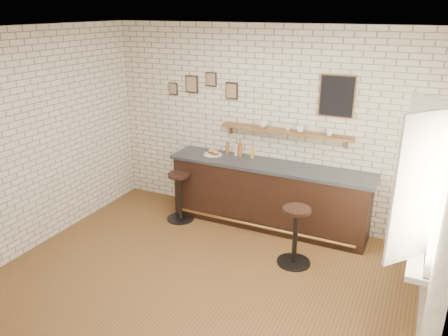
{
  "coord_description": "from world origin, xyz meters",
  "views": [
    {
      "loc": [
        2.26,
        -4.1,
        3.22
      ],
      "look_at": [
        -0.12,
        0.9,
        1.16
      ],
      "focal_mm": 35.0,
      "sensor_mm": 36.0,
      "label": 1
    }
  ],
  "objects_px": {
    "bitters_bottle_brown": "(227,149)",
    "bitters_bottle_amber": "(240,150)",
    "bar_counter": "(268,195)",
    "shelf_cup_a": "(263,124)",
    "shelf_cup_b": "(288,128)",
    "book_upper": "(419,242)",
    "condiment_bottle_yellow": "(252,153)",
    "bar_stool_right": "(295,234)",
    "shelf_cup_c": "(300,129)",
    "book_lower": "(418,244)",
    "ciabatta_sandwich": "(214,152)",
    "sandwich_plate": "(213,155)",
    "bitters_bottle_white": "(236,150)",
    "bar_stool_left": "(180,195)",
    "shelf_cup_d": "(329,132)"
  },
  "relations": [
    {
      "from": "bitters_bottle_brown",
      "to": "bitters_bottle_amber",
      "type": "distance_m",
      "value": 0.22
    },
    {
      "from": "bar_counter",
      "to": "shelf_cup_a",
      "type": "relative_size",
      "value": 24.41
    },
    {
      "from": "bitters_bottle_brown",
      "to": "shelf_cup_b",
      "type": "xyz_separation_m",
      "value": [
        0.96,
        0.04,
        0.45
      ]
    },
    {
      "from": "bar_counter",
      "to": "book_upper",
      "type": "height_order",
      "value": "bar_counter"
    },
    {
      "from": "condiment_bottle_yellow",
      "to": "shelf_cup_a",
      "type": "bearing_deg",
      "value": 15.34
    },
    {
      "from": "bar_stool_right",
      "to": "shelf_cup_c",
      "type": "distance_m",
      "value": 1.58
    },
    {
      "from": "bar_stool_right",
      "to": "book_lower",
      "type": "xyz_separation_m",
      "value": [
        1.43,
        -0.57,
        0.51
      ]
    },
    {
      "from": "ciabatta_sandwich",
      "to": "book_upper",
      "type": "height_order",
      "value": "ciabatta_sandwich"
    },
    {
      "from": "condiment_bottle_yellow",
      "to": "bar_stool_right",
      "type": "xyz_separation_m",
      "value": [
        1.03,
        -1.03,
        -0.65
      ]
    },
    {
      "from": "sandwich_plate",
      "to": "bitters_bottle_white",
      "type": "relative_size",
      "value": 1.32
    },
    {
      "from": "bar_counter",
      "to": "book_upper",
      "type": "relative_size",
      "value": 12.99
    },
    {
      "from": "bitters_bottle_amber",
      "to": "book_lower",
      "type": "distance_m",
      "value": 3.12
    },
    {
      "from": "ciabatta_sandwich",
      "to": "condiment_bottle_yellow",
      "type": "distance_m",
      "value": 0.62
    },
    {
      "from": "shelf_cup_a",
      "to": "shelf_cup_b",
      "type": "xyz_separation_m",
      "value": [
        0.38,
        0.0,
        -0.01
      ]
    },
    {
      "from": "bitters_bottle_white",
      "to": "shelf_cup_a",
      "type": "height_order",
      "value": "shelf_cup_a"
    },
    {
      "from": "condiment_bottle_yellow",
      "to": "ciabatta_sandwich",
      "type": "bearing_deg",
      "value": -167.48
    },
    {
      "from": "condiment_bottle_yellow",
      "to": "shelf_cup_c",
      "type": "bearing_deg",
      "value": 3.29
    },
    {
      "from": "shelf_cup_a",
      "to": "bar_stool_right",
      "type": "bearing_deg",
      "value": -56.05
    },
    {
      "from": "bitters_bottle_amber",
      "to": "shelf_cup_b",
      "type": "bearing_deg",
      "value": 3.21
    },
    {
      "from": "bitters_bottle_brown",
      "to": "book_lower",
      "type": "distance_m",
      "value": 3.31
    },
    {
      "from": "bitters_bottle_brown",
      "to": "bar_stool_left",
      "type": "relative_size",
      "value": 0.24
    },
    {
      "from": "bitters_bottle_white",
      "to": "book_upper",
      "type": "xyz_separation_m",
      "value": [
        2.74,
        -1.59,
        -0.13
      ]
    },
    {
      "from": "bitters_bottle_brown",
      "to": "shelf_cup_b",
      "type": "distance_m",
      "value": 1.07
    },
    {
      "from": "bitters_bottle_amber",
      "to": "shelf_cup_c",
      "type": "distance_m",
      "value": 1.03
    },
    {
      "from": "book_lower",
      "to": "bitters_bottle_amber",
      "type": "bearing_deg",
      "value": 148.52
    },
    {
      "from": "condiment_bottle_yellow",
      "to": "book_lower",
      "type": "relative_size",
      "value": 0.7
    },
    {
      "from": "condiment_bottle_yellow",
      "to": "book_upper",
      "type": "distance_m",
      "value": 2.94
    },
    {
      "from": "sandwich_plate",
      "to": "ciabatta_sandwich",
      "type": "xyz_separation_m",
      "value": [
        0.01,
        -0.0,
        0.04
      ]
    },
    {
      "from": "bitters_bottle_amber",
      "to": "bar_counter",
      "type": "bearing_deg",
      "value": -16.14
    },
    {
      "from": "bar_stool_right",
      "to": "shelf_cup_d",
      "type": "distance_m",
      "value": 1.55
    },
    {
      "from": "sandwich_plate",
      "to": "shelf_cup_d",
      "type": "distance_m",
      "value": 1.84
    },
    {
      "from": "bar_stool_right",
      "to": "shelf_cup_c",
      "type": "relative_size",
      "value": 6.56
    },
    {
      "from": "shelf_cup_a",
      "to": "ciabatta_sandwich",
      "type": "bearing_deg",
      "value": -172.42
    },
    {
      "from": "bitters_bottle_brown",
      "to": "shelf_cup_c",
      "type": "bearing_deg",
      "value": 2.07
    },
    {
      "from": "condiment_bottle_yellow",
      "to": "book_lower",
      "type": "height_order",
      "value": "condiment_bottle_yellow"
    },
    {
      "from": "bitters_bottle_white",
      "to": "shelf_cup_b",
      "type": "distance_m",
      "value": 0.92
    },
    {
      "from": "shelf_cup_b",
      "to": "shelf_cup_c",
      "type": "distance_m",
      "value": 0.19
    },
    {
      "from": "ciabatta_sandwich",
      "to": "bar_stool_left",
      "type": "relative_size",
      "value": 0.28
    },
    {
      "from": "bitters_bottle_white",
      "to": "shelf_cup_c",
      "type": "distance_m",
      "value": 1.09
    },
    {
      "from": "sandwich_plate",
      "to": "shelf_cup_d",
      "type": "bearing_deg",
      "value": 5.71
    },
    {
      "from": "bitters_bottle_amber",
      "to": "condiment_bottle_yellow",
      "type": "distance_m",
      "value": 0.21
    },
    {
      "from": "condiment_bottle_yellow",
      "to": "book_upper",
      "type": "xyz_separation_m",
      "value": [
        2.47,
        -1.59,
        -0.12
      ]
    },
    {
      "from": "bar_stool_left",
      "to": "book_upper",
      "type": "bearing_deg",
      "value": -16.43
    },
    {
      "from": "ciabatta_sandwich",
      "to": "bitters_bottle_brown",
      "type": "relative_size",
      "value": 1.17
    },
    {
      "from": "ciabatta_sandwich",
      "to": "shelf_cup_d",
      "type": "height_order",
      "value": "shelf_cup_d"
    },
    {
      "from": "ciabatta_sandwich",
      "to": "shelf_cup_c",
      "type": "xyz_separation_m",
      "value": [
        1.33,
        0.18,
        0.49
      ]
    },
    {
      "from": "condiment_bottle_yellow",
      "to": "bar_stool_left",
      "type": "relative_size",
      "value": 0.23
    },
    {
      "from": "shelf_cup_b",
      "to": "shelf_cup_d",
      "type": "relative_size",
      "value": 0.91
    },
    {
      "from": "sandwich_plate",
      "to": "bitters_bottle_white",
      "type": "distance_m",
      "value": 0.37
    },
    {
      "from": "bar_counter",
      "to": "book_lower",
      "type": "relative_size",
      "value": 12.42
    }
  ]
}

